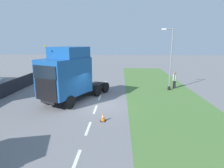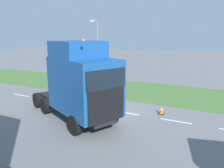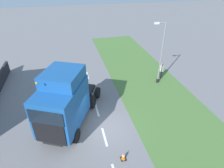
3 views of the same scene
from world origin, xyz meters
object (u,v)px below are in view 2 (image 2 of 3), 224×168
pedestrian (95,73)px  traffic_cone_lead (161,110)px  lorry_cab (81,83)px  lamp_post (97,54)px

pedestrian → traffic_cone_lead: pedestrian is taller
pedestrian → traffic_cone_lead: size_ratio=3.10×
lorry_cab → traffic_cone_lead: size_ratio=13.20×
lorry_cab → lamp_post: (-9.57, -4.51, 0.65)m
lamp_post → traffic_cone_lead: (6.25, 8.36, -2.73)m
lorry_cab → pedestrian: bearing=-127.0°
lorry_cab → pedestrian: size_ratio=4.26×
lamp_post → traffic_cone_lead: size_ratio=11.06×
pedestrian → traffic_cone_lead: (7.11, 9.17, -0.60)m
traffic_cone_lead → lorry_cab: bearing=-49.2°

